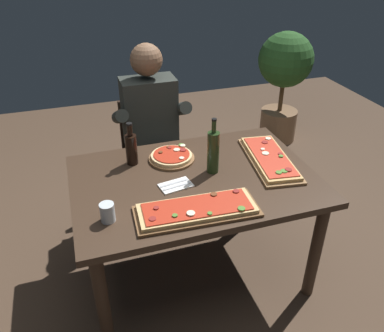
{
  "coord_description": "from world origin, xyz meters",
  "views": [
    {
      "loc": [
        -0.6,
        -1.81,
        1.97
      ],
      "look_at": [
        0.0,
        0.05,
        0.79
      ],
      "focal_mm": 36.68,
      "sensor_mm": 36.0,
      "label": 1
    }
  ],
  "objects_px": {
    "pizza_round_far": "(172,157)",
    "wine_bottle_dark": "(213,151)",
    "seated_diner": "(152,127)",
    "potted_plant_corner": "(284,76)",
    "dining_table": "(195,191)",
    "pizza_rectangular_left": "(270,159)",
    "tumbler_near_camera": "(107,212)",
    "oil_bottle_amber": "(131,148)",
    "diner_chair": "(150,150)",
    "pizza_rectangular_front": "(197,210)"
  },
  "relations": [
    {
      "from": "pizza_rectangular_front",
      "to": "tumbler_near_camera",
      "type": "height_order",
      "value": "tumbler_near_camera"
    },
    {
      "from": "pizza_rectangular_front",
      "to": "pizza_round_far",
      "type": "height_order",
      "value": "same"
    },
    {
      "from": "pizza_rectangular_front",
      "to": "diner_chair",
      "type": "height_order",
      "value": "diner_chair"
    },
    {
      "from": "oil_bottle_amber",
      "to": "seated_diner",
      "type": "relative_size",
      "value": 0.2
    },
    {
      "from": "dining_table",
      "to": "wine_bottle_dark",
      "type": "xyz_separation_m",
      "value": [
        0.12,
        0.03,
        0.23
      ]
    },
    {
      "from": "dining_table",
      "to": "diner_chair",
      "type": "xyz_separation_m",
      "value": [
        -0.09,
        0.86,
        -0.16
      ]
    },
    {
      "from": "pizza_rectangular_left",
      "to": "dining_table",
      "type": "bearing_deg",
      "value": -176.13
    },
    {
      "from": "seated_diner",
      "to": "potted_plant_corner",
      "type": "bearing_deg",
      "value": 28.1
    },
    {
      "from": "dining_table",
      "to": "pizza_rectangular_left",
      "type": "height_order",
      "value": "pizza_rectangular_left"
    },
    {
      "from": "dining_table",
      "to": "pizza_round_far",
      "type": "relative_size",
      "value": 4.91
    },
    {
      "from": "dining_table",
      "to": "pizza_rectangular_front",
      "type": "xyz_separation_m",
      "value": [
        -0.09,
        -0.32,
        0.11
      ]
    },
    {
      "from": "pizza_rectangular_front",
      "to": "pizza_rectangular_left",
      "type": "relative_size",
      "value": 1.06
    },
    {
      "from": "pizza_rectangular_left",
      "to": "wine_bottle_dark",
      "type": "distance_m",
      "value": 0.39
    },
    {
      "from": "pizza_round_far",
      "to": "dining_table",
      "type": "bearing_deg",
      "value": -73.6
    },
    {
      "from": "diner_chair",
      "to": "dining_table",
      "type": "bearing_deg",
      "value": -84.2
    },
    {
      "from": "pizza_rectangular_left",
      "to": "tumbler_near_camera",
      "type": "bearing_deg",
      "value": -165.19
    },
    {
      "from": "pizza_round_far",
      "to": "diner_chair",
      "type": "height_order",
      "value": "diner_chair"
    },
    {
      "from": "dining_table",
      "to": "pizza_round_far",
      "type": "xyz_separation_m",
      "value": [
        -0.07,
        0.24,
        0.12
      ]
    },
    {
      "from": "wine_bottle_dark",
      "to": "tumbler_near_camera",
      "type": "height_order",
      "value": "wine_bottle_dark"
    },
    {
      "from": "pizza_round_far",
      "to": "tumbler_near_camera",
      "type": "bearing_deg",
      "value": -133.61
    },
    {
      "from": "wine_bottle_dark",
      "to": "diner_chair",
      "type": "distance_m",
      "value": 0.93
    },
    {
      "from": "wine_bottle_dark",
      "to": "oil_bottle_amber",
      "type": "distance_m",
      "value": 0.5
    },
    {
      "from": "dining_table",
      "to": "diner_chair",
      "type": "height_order",
      "value": "diner_chair"
    },
    {
      "from": "pizza_round_far",
      "to": "seated_diner",
      "type": "relative_size",
      "value": 0.21
    },
    {
      "from": "pizza_rectangular_front",
      "to": "oil_bottle_amber",
      "type": "relative_size",
      "value": 2.38
    },
    {
      "from": "wine_bottle_dark",
      "to": "pizza_rectangular_left",
      "type": "bearing_deg",
      "value": -0.07
    },
    {
      "from": "pizza_rectangular_left",
      "to": "pizza_round_far",
      "type": "relative_size",
      "value": 2.14
    },
    {
      "from": "dining_table",
      "to": "pizza_rectangular_left",
      "type": "bearing_deg",
      "value": 3.87
    },
    {
      "from": "pizza_round_far",
      "to": "wine_bottle_dark",
      "type": "distance_m",
      "value": 0.31
    },
    {
      "from": "pizza_rectangular_left",
      "to": "wine_bottle_dark",
      "type": "bearing_deg",
      "value": 179.93
    },
    {
      "from": "pizza_rectangular_front",
      "to": "potted_plant_corner",
      "type": "height_order",
      "value": "potted_plant_corner"
    },
    {
      "from": "wine_bottle_dark",
      "to": "potted_plant_corner",
      "type": "bearing_deg",
      "value": 48.81
    },
    {
      "from": "diner_chair",
      "to": "potted_plant_corner",
      "type": "distance_m",
      "value": 1.71
    },
    {
      "from": "oil_bottle_amber",
      "to": "seated_diner",
      "type": "height_order",
      "value": "seated_diner"
    },
    {
      "from": "seated_diner",
      "to": "potted_plant_corner",
      "type": "xyz_separation_m",
      "value": [
        1.55,
        0.83,
        -0.04
      ]
    },
    {
      "from": "seated_diner",
      "to": "dining_table",
      "type": "bearing_deg",
      "value": -83.27
    },
    {
      "from": "dining_table",
      "to": "diner_chair",
      "type": "bearing_deg",
      "value": 95.8
    },
    {
      "from": "wine_bottle_dark",
      "to": "tumbler_near_camera",
      "type": "bearing_deg",
      "value": -157.32
    },
    {
      "from": "wine_bottle_dark",
      "to": "diner_chair",
      "type": "relative_size",
      "value": 0.39
    },
    {
      "from": "pizza_rectangular_left",
      "to": "diner_chair",
      "type": "height_order",
      "value": "diner_chair"
    },
    {
      "from": "pizza_round_far",
      "to": "wine_bottle_dark",
      "type": "relative_size",
      "value": 0.84
    },
    {
      "from": "oil_bottle_amber",
      "to": "tumbler_near_camera",
      "type": "relative_size",
      "value": 2.75
    },
    {
      "from": "pizza_rectangular_left",
      "to": "oil_bottle_amber",
      "type": "bearing_deg",
      "value": 163.56
    },
    {
      "from": "pizza_round_far",
      "to": "pizza_rectangular_left",
      "type": "bearing_deg",
      "value": -19.99
    },
    {
      "from": "pizza_round_far",
      "to": "wine_bottle_dark",
      "type": "height_order",
      "value": "wine_bottle_dark"
    },
    {
      "from": "pizza_round_far",
      "to": "oil_bottle_amber",
      "type": "xyz_separation_m",
      "value": [
        -0.24,
        0.03,
        0.09
      ]
    },
    {
      "from": "potted_plant_corner",
      "to": "seated_diner",
      "type": "bearing_deg",
      "value": -151.9
    },
    {
      "from": "pizza_rectangular_front",
      "to": "diner_chair",
      "type": "relative_size",
      "value": 0.74
    },
    {
      "from": "pizza_round_far",
      "to": "diner_chair",
      "type": "distance_m",
      "value": 0.67
    },
    {
      "from": "pizza_rectangular_front",
      "to": "tumbler_near_camera",
      "type": "xyz_separation_m",
      "value": [
        -0.43,
        0.08,
        0.03
      ]
    }
  ]
}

